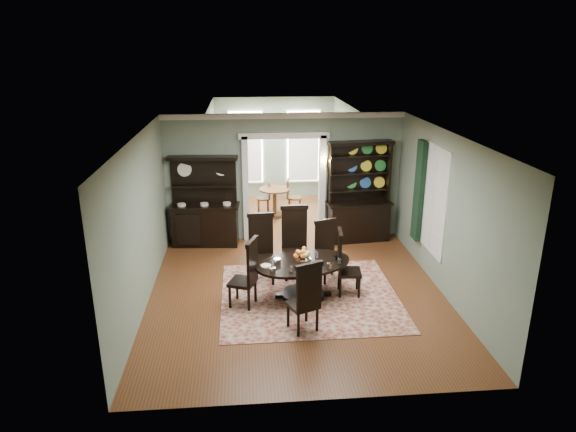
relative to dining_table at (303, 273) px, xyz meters
name	(u,v)px	position (x,y,z in m)	size (l,w,h in m)	color
room	(297,215)	(-0.11, 0.14, 1.08)	(5.51, 6.01, 3.01)	brown
parlor	(277,154)	(-0.11, 5.63, 1.02)	(3.51, 3.50, 3.01)	brown
doorway_trim	(284,173)	(-0.11, 3.10, 1.12)	(2.08, 0.25, 2.57)	silver
right_window	(427,196)	(2.59, 1.02, 1.11)	(0.15, 1.47, 2.12)	white
wall_sconce	(326,162)	(0.84, 2.94, 1.40)	(0.27, 0.21, 0.21)	#C77E35
rug	(310,296)	(0.12, 0.02, -0.49)	(3.26, 3.01, 0.01)	maroon
dining_table	(303,273)	(0.00, 0.00, 0.00)	(2.10, 2.10, 0.71)	black
centerpiece	(303,258)	(-0.01, 0.04, 0.29)	(1.48, 0.95, 0.24)	silver
chair_far_left	(261,246)	(-0.74, 0.84, 0.23)	(0.53, 0.51, 1.37)	black
chair_far_mid	(295,239)	(-0.06, 1.01, 0.27)	(0.56, 0.51, 1.45)	black
chair_far_right	(327,248)	(0.55, 0.79, 0.15)	(0.56, 0.55, 1.22)	black
chair_end_left	(248,272)	(-1.02, -0.24, 0.18)	(0.59, 0.60, 1.29)	black
chair_end_right	(344,261)	(0.76, 0.07, 0.17)	(0.49, 0.51, 1.26)	black
chair_near	(306,296)	(-0.10, -1.21, 0.17)	(0.60, 0.59, 1.26)	black
sideboard	(205,214)	(-1.96, 2.85, 0.23)	(1.62, 0.67, 2.08)	black
welsh_dresser	(358,205)	(1.63, 2.84, 0.37)	(1.57, 0.71, 2.37)	black
parlor_table	(275,198)	(-0.23, 4.74, 0.01)	(0.84, 0.84, 0.77)	brown
parlor_chair_left	(265,197)	(-0.47, 5.02, -0.02)	(0.38, 0.37, 0.88)	brown
parlor_chair_right	(292,196)	(0.25, 4.87, 0.03)	(0.44, 0.43, 0.98)	brown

